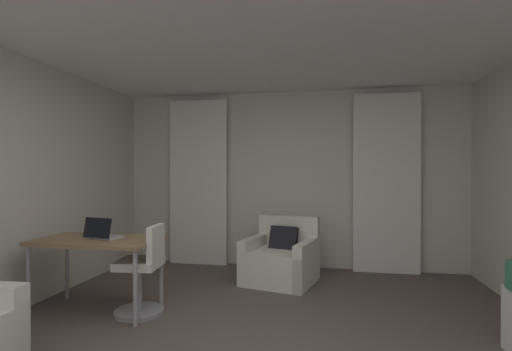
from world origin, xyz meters
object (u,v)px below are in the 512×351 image
Objects in this scene: desk at (98,245)px; laptop at (103,234)px; desk_chair at (143,274)px; armchair at (281,260)px.

desk is 0.12m from laptop.
desk_chair is 2.46× the size of laptop.
armchair is 2.22m from desk.
laptop is (-1.65, -1.35, 0.50)m from armchair.
laptop reaches higher than desk.
armchair is 2.20m from laptop.
laptop is (0.04, 0.02, 0.11)m from desk.
armchair is at bearing 38.96° from desk.
desk is at bearing -177.33° from desk_chair.
laptop is (-0.44, -0.00, 0.39)m from desk_chair.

